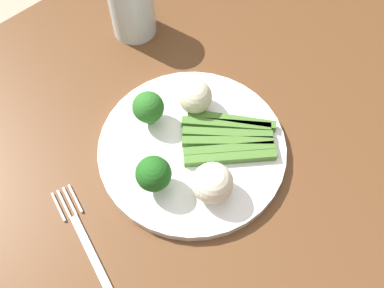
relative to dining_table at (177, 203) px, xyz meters
The scene contains 9 objects.
dining_table is the anchor object (origin of this frame).
plate 0.12m from the dining_table, 14.21° to the left, with size 0.26×0.26×0.01m, color white.
asparagus_bundle 0.15m from the dining_table, 11.77° to the right, with size 0.14×0.14×0.01m.
broccoli_right 0.18m from the dining_table, 72.18° to the left, with size 0.04×0.04×0.05m.
broccoli_outer_edge 0.16m from the dining_table, behind, with size 0.05×0.05×0.06m.
cauliflower_near_center 0.16m from the dining_table, 76.99° to the right, with size 0.05×0.05×0.05m, color white.
cauliflower_back 0.18m from the dining_table, 31.92° to the left, with size 0.05×0.05×0.05m, color beige.
fork 0.18m from the dining_table, behind, with size 0.05×0.17×0.00m.
water_glass 0.32m from the dining_table, 62.04° to the left, with size 0.07×0.07×0.11m, color silver.
Camera 1 is at (-0.16, -0.21, 1.31)m, focal length 40.67 mm.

